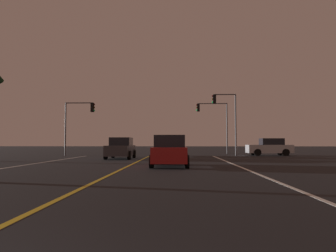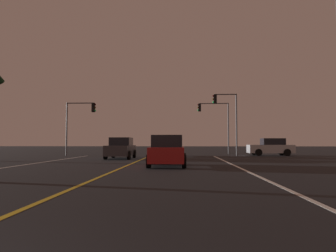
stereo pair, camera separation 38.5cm
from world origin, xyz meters
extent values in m
cube|color=silver|center=(6.08, 11.34, 0.00)|extent=(0.16, 34.68, 0.01)
cube|color=gold|center=(0.00, 11.34, 0.00)|extent=(0.16, 34.68, 0.01)
cylinder|color=black|center=(10.40, 29.33, 0.34)|extent=(0.68, 0.22, 0.68)
cylinder|color=black|center=(10.40, 31.13, 0.34)|extent=(0.68, 0.22, 0.68)
cylinder|color=black|center=(13.10, 29.33, 0.34)|extent=(0.68, 0.22, 0.68)
cylinder|color=black|center=(13.10, 31.13, 0.34)|extent=(0.68, 0.22, 0.68)
cube|color=#B7BABF|center=(11.75, 30.23, 0.66)|extent=(4.30, 1.80, 0.80)
cube|color=black|center=(12.00, 30.23, 1.38)|extent=(2.10, 1.60, 0.64)
cube|color=red|center=(13.85, 29.63, 0.76)|extent=(0.08, 0.24, 0.16)
cube|color=red|center=(13.85, 30.83, 0.76)|extent=(0.08, 0.24, 0.16)
cylinder|color=black|center=(1.00, 29.37, 0.34)|extent=(0.22, 0.68, 0.68)
cylinder|color=black|center=(2.80, 29.37, 0.34)|extent=(0.22, 0.68, 0.68)
cylinder|color=black|center=(1.00, 26.67, 0.34)|extent=(0.22, 0.68, 0.68)
cylinder|color=black|center=(2.80, 26.67, 0.34)|extent=(0.22, 0.68, 0.68)
cube|color=black|center=(1.90, 28.02, 0.66)|extent=(1.80, 4.30, 0.80)
cube|color=black|center=(1.90, 27.77, 1.38)|extent=(1.60, 2.10, 0.64)
cube|color=red|center=(1.30, 25.92, 0.76)|extent=(0.24, 0.08, 0.16)
cube|color=red|center=(2.50, 25.92, 0.76)|extent=(0.24, 0.08, 0.16)
cylinder|color=black|center=(1.42, 17.32, 0.34)|extent=(0.22, 0.68, 0.68)
cylinder|color=black|center=(3.22, 17.32, 0.34)|extent=(0.22, 0.68, 0.68)
cylinder|color=black|center=(1.42, 14.62, 0.34)|extent=(0.22, 0.68, 0.68)
cylinder|color=black|center=(3.22, 14.62, 0.34)|extent=(0.22, 0.68, 0.68)
cube|color=maroon|center=(2.32, 15.97, 0.66)|extent=(1.80, 4.30, 0.80)
cube|color=black|center=(2.32, 15.72, 1.38)|extent=(1.60, 2.10, 0.64)
cube|color=red|center=(1.72, 13.87, 0.76)|extent=(0.24, 0.08, 0.16)
cube|color=red|center=(2.92, 13.87, 0.76)|extent=(0.24, 0.08, 0.16)
cylinder|color=black|center=(-0.96, 22.50, 0.34)|extent=(0.22, 0.68, 0.68)
cylinder|color=black|center=(-2.76, 22.50, 0.34)|extent=(0.22, 0.68, 0.68)
cylinder|color=black|center=(-0.96, 25.20, 0.34)|extent=(0.22, 0.68, 0.68)
cylinder|color=black|center=(-2.76, 25.20, 0.34)|extent=(0.22, 0.68, 0.68)
cube|color=#38383D|center=(-1.86, 23.85, 0.66)|extent=(1.80, 4.30, 0.80)
cube|color=black|center=(-1.86, 24.10, 1.38)|extent=(1.60, 2.10, 0.64)
cube|color=red|center=(-1.26, 25.95, 0.76)|extent=(0.24, 0.08, 0.16)
cube|color=red|center=(-2.46, 25.95, 0.76)|extent=(0.24, 0.08, 0.16)
cylinder|color=#4C4C51|center=(8.30, 29.18, 3.00)|extent=(0.14, 0.14, 5.99)
cylinder|color=#4C4C51|center=(7.29, 29.18, 5.94)|extent=(2.02, 0.10, 0.10)
cube|color=black|center=(6.28, 29.18, 5.49)|extent=(0.28, 0.36, 0.90)
sphere|color=#3A0605|center=(6.12, 29.18, 5.79)|extent=(0.20, 0.20, 0.20)
sphere|color=#3C2706|center=(6.12, 29.18, 5.49)|extent=(0.20, 0.20, 0.20)
sphere|color=#19E059|center=(6.12, 29.18, 5.19)|extent=(0.20, 0.20, 0.20)
cylinder|color=#4C4C51|center=(-8.30, 29.18, 2.61)|extent=(0.14, 0.14, 5.23)
cylinder|color=#4C4C51|center=(-6.98, 29.18, 5.18)|extent=(2.64, 0.10, 0.10)
cube|color=black|center=(-5.66, 29.18, 4.73)|extent=(0.28, 0.36, 0.90)
sphere|color=#3A0605|center=(-5.50, 29.18, 5.03)|extent=(0.20, 0.20, 0.20)
sphere|color=#3C2706|center=(-5.50, 29.18, 4.73)|extent=(0.20, 0.20, 0.20)
sphere|color=#19E059|center=(-5.50, 29.18, 4.43)|extent=(0.20, 0.20, 0.20)
cylinder|color=#4C4C51|center=(8.30, 34.68, 2.89)|extent=(0.14, 0.14, 5.78)
cylinder|color=#4C4C51|center=(6.69, 34.68, 5.73)|extent=(3.23, 0.10, 0.10)
cube|color=black|center=(5.07, 34.68, 5.28)|extent=(0.28, 0.36, 0.90)
sphere|color=#3A0605|center=(4.91, 34.68, 5.58)|extent=(0.20, 0.20, 0.20)
sphere|color=#3C2706|center=(4.91, 34.68, 5.28)|extent=(0.20, 0.20, 0.20)
sphere|color=#19E059|center=(4.91, 34.68, 4.98)|extent=(0.20, 0.20, 0.20)
camera|label=1|loc=(2.78, -1.50, 1.32)|focal=33.90mm
camera|label=2|loc=(3.17, -1.50, 1.32)|focal=33.90mm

